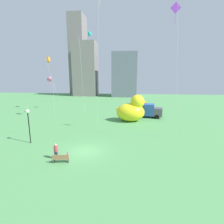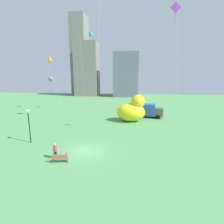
{
  "view_description": "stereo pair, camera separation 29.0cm",
  "coord_description": "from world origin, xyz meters",
  "px_view_note": "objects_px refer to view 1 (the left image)",
  "views": [
    {
      "loc": [
        5.15,
        -17.75,
        8.43
      ],
      "look_at": [
        2.45,
        5.84,
        3.53
      ],
      "focal_mm": 26.99,
      "sensor_mm": 36.0,
      "label": 1
    },
    {
      "loc": [
        5.44,
        -17.71,
        8.43
      ],
      "look_at": [
        2.45,
        5.84,
        3.53
      ],
      "focal_mm": 26.99,
      "sensor_mm": 36.0,
      "label": 2
    }
  ],
  "objects_px": {
    "lamppost": "(28,118)",
    "kite_purple": "(176,17)",
    "kite_pink": "(50,78)",
    "kite_teal": "(89,33)",
    "giant_inflatable_duck": "(132,110)",
    "box_truck": "(147,111)",
    "kite_orange": "(48,60)",
    "person_adult": "(56,151)",
    "park_bench": "(61,158)",
    "person_child": "(68,156)"
  },
  "relations": [
    {
      "from": "lamppost",
      "to": "kite_purple",
      "type": "xyz_separation_m",
      "value": [
        18.06,
        3.33,
        12.16
      ]
    },
    {
      "from": "kite_pink",
      "to": "kite_teal",
      "type": "xyz_separation_m",
      "value": [
        8.54,
        2.71,
        9.81
      ]
    },
    {
      "from": "giant_inflatable_duck",
      "to": "box_truck",
      "type": "relative_size",
      "value": 1.0
    },
    {
      "from": "box_truck",
      "to": "kite_orange",
      "type": "relative_size",
      "value": 0.47
    },
    {
      "from": "kite_orange",
      "to": "kite_teal",
      "type": "relative_size",
      "value": 0.71
    },
    {
      "from": "kite_orange",
      "to": "kite_pink",
      "type": "height_order",
      "value": "kite_orange"
    },
    {
      "from": "box_truck",
      "to": "kite_teal",
      "type": "bearing_deg",
      "value": 165.78
    },
    {
      "from": "kite_purple",
      "to": "kite_pink",
      "type": "distance_m",
      "value": 28.03
    },
    {
      "from": "giant_inflatable_duck",
      "to": "lamppost",
      "type": "height_order",
      "value": "giant_inflatable_duck"
    },
    {
      "from": "person_adult",
      "to": "kite_orange",
      "type": "relative_size",
      "value": 0.13
    },
    {
      "from": "kite_orange",
      "to": "kite_teal",
      "type": "height_order",
      "value": "kite_teal"
    },
    {
      "from": "lamppost",
      "to": "kite_teal",
      "type": "bearing_deg",
      "value": 80.51
    },
    {
      "from": "person_adult",
      "to": "giant_inflatable_duck",
      "type": "xyz_separation_m",
      "value": [
        7.8,
        16.66,
        1.27
      ]
    },
    {
      "from": "giant_inflatable_duck",
      "to": "kite_pink",
      "type": "relative_size",
      "value": 0.69
    },
    {
      "from": "park_bench",
      "to": "person_child",
      "type": "relative_size",
      "value": 1.97
    },
    {
      "from": "kite_purple",
      "to": "lamppost",
      "type": "bearing_deg",
      "value": -169.56
    },
    {
      "from": "person_child",
      "to": "giant_inflatable_duck",
      "type": "bearing_deg",
      "value": 68.53
    },
    {
      "from": "person_adult",
      "to": "box_truck",
      "type": "xyz_separation_m",
      "value": [
        11.1,
        20.4,
        0.5
      ]
    },
    {
      "from": "person_adult",
      "to": "box_truck",
      "type": "distance_m",
      "value": 23.23
    },
    {
      "from": "person_child",
      "to": "kite_purple",
      "type": "distance_m",
      "value": 20.31
    },
    {
      "from": "park_bench",
      "to": "person_child",
      "type": "bearing_deg",
      "value": 58.0
    },
    {
      "from": "person_child",
      "to": "kite_purple",
      "type": "relative_size",
      "value": 0.05
    },
    {
      "from": "box_truck",
      "to": "kite_pink",
      "type": "height_order",
      "value": "kite_pink"
    },
    {
      "from": "park_bench",
      "to": "person_child",
      "type": "height_order",
      "value": "park_bench"
    },
    {
      "from": "park_bench",
      "to": "kite_pink",
      "type": "relative_size",
      "value": 0.18
    },
    {
      "from": "person_child",
      "to": "lamppost",
      "type": "height_order",
      "value": "lamppost"
    },
    {
      "from": "person_child",
      "to": "giant_inflatable_duck",
      "type": "height_order",
      "value": "giant_inflatable_duck"
    },
    {
      "from": "box_truck",
      "to": "kite_pink",
      "type": "xyz_separation_m",
      "value": [
        -21.61,
        0.6,
        6.81
      ]
    },
    {
      "from": "person_child",
      "to": "giant_inflatable_duck",
      "type": "xyz_separation_m",
      "value": [
        6.55,
        16.66,
        1.75
      ]
    },
    {
      "from": "person_adult",
      "to": "kite_pink",
      "type": "bearing_deg",
      "value": 116.58
    },
    {
      "from": "giant_inflatable_duck",
      "to": "kite_pink",
      "type": "distance_m",
      "value": 19.76
    },
    {
      "from": "box_truck",
      "to": "kite_pink",
      "type": "relative_size",
      "value": 0.69
    },
    {
      "from": "park_bench",
      "to": "giant_inflatable_duck",
      "type": "bearing_deg",
      "value": 68.07
    },
    {
      "from": "park_bench",
      "to": "kite_purple",
      "type": "xyz_separation_m",
      "value": [
        11.96,
        7.89,
        15.09
      ]
    },
    {
      "from": "giant_inflatable_duck",
      "to": "kite_teal",
      "type": "height_order",
      "value": "kite_teal"
    },
    {
      "from": "park_bench",
      "to": "kite_orange",
      "type": "distance_m",
      "value": 31.98
    },
    {
      "from": "box_truck",
      "to": "giant_inflatable_duck",
      "type": "bearing_deg",
      "value": -131.45
    },
    {
      "from": "person_child",
      "to": "box_truck",
      "type": "height_order",
      "value": "box_truck"
    },
    {
      "from": "person_adult",
      "to": "kite_pink",
      "type": "height_order",
      "value": "kite_pink"
    },
    {
      "from": "park_bench",
      "to": "kite_teal",
      "type": "bearing_deg",
      "value": 96.49
    },
    {
      "from": "kite_purple",
      "to": "kite_orange",
      "type": "xyz_separation_m",
      "value": [
        -25.59,
        18.35,
        -2.91
      ]
    },
    {
      "from": "park_bench",
      "to": "lamppost",
      "type": "relative_size",
      "value": 0.37
    },
    {
      "from": "kite_purple",
      "to": "kite_orange",
      "type": "distance_m",
      "value": 31.63
    },
    {
      "from": "person_adult",
      "to": "kite_purple",
      "type": "height_order",
      "value": "kite_purple"
    },
    {
      "from": "lamppost",
      "to": "person_adult",
      "type": "bearing_deg",
      "value": -36.13
    },
    {
      "from": "park_bench",
      "to": "person_adult",
      "type": "relative_size",
      "value": 0.97
    },
    {
      "from": "person_adult",
      "to": "person_child",
      "type": "bearing_deg",
      "value": 0.06
    },
    {
      "from": "park_bench",
      "to": "kite_pink",
      "type": "distance_m",
      "value": 25.68
    },
    {
      "from": "box_truck",
      "to": "kite_teal",
      "type": "distance_m",
      "value": 21.4
    },
    {
      "from": "person_adult",
      "to": "kite_teal",
      "type": "distance_m",
      "value": 29.31
    }
  ]
}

